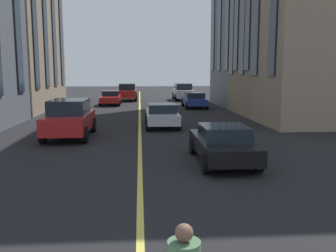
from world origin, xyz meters
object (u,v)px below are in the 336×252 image
car_white_parked_b (183,92)px  car_silver_mid (162,115)px  car_red_oncoming (70,118)px  car_red_trailing (127,92)px  car_red_parked_a (111,98)px  car_black_near (223,143)px  car_blue_far (194,100)px

car_white_parked_b → car_silver_mid: 20.28m
car_red_oncoming → car_red_trailing: size_ratio=1.00×
car_red_parked_a → car_red_oncoming: (-17.76, 0.66, 0.27)m
car_silver_mid → car_black_near: size_ratio=1.00×
car_silver_mid → car_red_oncoming: 5.74m
car_red_oncoming → car_black_near: size_ratio=1.07×
car_red_trailing → car_black_near: 28.98m
car_white_parked_b → car_red_oncoming: 24.61m
car_blue_far → car_red_oncoming: size_ratio=0.94×
car_blue_far → car_white_parked_b: bearing=0.0°
car_white_parked_b → car_red_oncoming: bearing=160.2°
car_red_parked_a → car_silver_mid: (-14.57, -4.10, 0.00)m
car_red_parked_a → car_black_near: 24.09m
car_white_parked_b → car_silver_mid: car_white_parked_b is taller
car_blue_far → car_silver_mid: 11.76m
car_blue_far → car_red_oncoming: bearing=149.9°
car_white_parked_b → car_red_oncoming: (-23.15, 8.35, 0.00)m
car_red_parked_a → car_red_trailing: bearing=-15.2°
car_red_parked_a → car_red_oncoming: bearing=177.9°
car_white_parked_b → car_red_trailing: size_ratio=1.00×
car_red_parked_a → car_silver_mid: size_ratio=1.00×
car_silver_mid → car_blue_far: bearing=-17.7°
car_red_trailing → car_silver_mid: bearing=-172.3°
car_silver_mid → car_red_trailing: (19.83, 2.67, 0.27)m
car_red_oncoming → car_silver_mid: bearing=-56.2°
car_blue_far → car_red_oncoming: (-14.39, 8.35, 0.27)m
car_white_parked_b → car_black_near: size_ratio=1.07×
car_red_trailing → car_red_parked_a: bearing=164.8°
car_silver_mid → car_black_near: (-8.82, -1.65, 0.00)m
car_silver_mid → car_red_oncoming: size_ratio=0.94×
car_blue_far → car_white_parked_b: size_ratio=0.94×
car_red_trailing → car_white_parked_b: bearing=-88.8°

